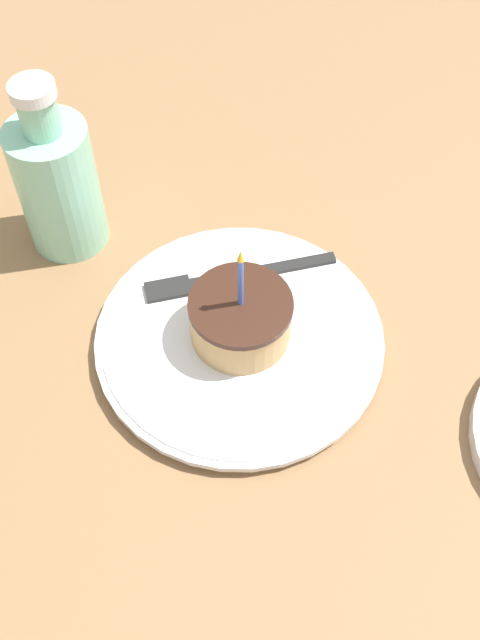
{
  "coord_description": "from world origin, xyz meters",
  "views": [
    {
      "loc": [
        0.36,
        -0.17,
        0.6
      ],
      "look_at": [
        0.0,
        0.02,
        0.04
      ],
      "focal_mm": 42.0,
      "sensor_mm": 36.0,
      "label": 1
    }
  ],
  "objects_px": {
    "cake_slice": "(241,319)",
    "fork": "(228,278)",
    "plate": "(240,339)",
    "bottle": "(57,182)"
  },
  "relations": [
    {
      "from": "fork",
      "to": "bottle",
      "type": "bearing_deg",
      "value": -140.7
    },
    {
      "from": "plate",
      "to": "bottle",
      "type": "bearing_deg",
      "value": -155.09
    },
    {
      "from": "plate",
      "to": "cake_slice",
      "type": "height_order",
      "value": "cake_slice"
    },
    {
      "from": "cake_slice",
      "to": "bottle",
      "type": "height_order",
      "value": "bottle"
    },
    {
      "from": "cake_slice",
      "to": "plate",
      "type": "bearing_deg",
      "value": -74.35
    },
    {
      "from": "fork",
      "to": "bottle",
      "type": "distance_m",
      "value": 0.19
    },
    {
      "from": "plate",
      "to": "fork",
      "type": "xyz_separation_m",
      "value": [
        -0.07,
        0.02,
        0.01
      ]
    },
    {
      "from": "cake_slice",
      "to": "fork",
      "type": "relative_size",
      "value": 0.62
    },
    {
      "from": "plate",
      "to": "cake_slice",
      "type": "xyz_separation_m",
      "value": [
        -0.0,
        0.0,
        0.03
      ]
    },
    {
      "from": "cake_slice",
      "to": "fork",
      "type": "xyz_separation_m",
      "value": [
        -0.07,
        0.02,
        -0.02
      ]
    }
  ]
}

